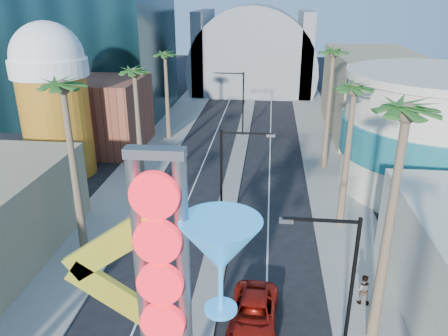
# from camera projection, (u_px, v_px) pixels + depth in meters

# --- Properties ---
(sidewalk_west) EXTENTS (5.00, 100.00, 0.15)m
(sidewalk_west) POSITION_uv_depth(u_px,v_px,m) (150.00, 157.00, 47.64)
(sidewalk_west) COLOR gray
(sidewalk_west) RESTS_ON ground
(sidewalk_east) EXTENTS (5.00, 100.00, 0.15)m
(sidewalk_east) POSITION_uv_depth(u_px,v_px,m) (327.00, 164.00, 45.77)
(sidewalk_east) COLOR gray
(sidewalk_east) RESTS_ON ground
(median) EXTENTS (1.60, 84.00, 0.15)m
(median) POSITION_uv_depth(u_px,v_px,m) (239.00, 151.00, 49.47)
(median) COLOR gray
(median) RESTS_ON ground
(brick_filler_west) EXTENTS (10.00, 10.00, 8.00)m
(brick_filler_west) POSITION_uv_depth(u_px,v_px,m) (99.00, 114.00, 49.59)
(brick_filler_west) COLOR brown
(brick_filler_west) RESTS_ON ground
(filler_east) EXTENTS (10.00, 20.00, 10.00)m
(filler_east) POSITION_uv_depth(u_px,v_px,m) (371.00, 93.00, 55.30)
(filler_east) COLOR #978561
(filler_east) RESTS_ON ground
(beer_mug) EXTENTS (7.00, 7.00, 14.50)m
(beer_mug) POSITION_uv_depth(u_px,v_px,m) (53.00, 95.00, 40.87)
(beer_mug) COLOR #A96F16
(beer_mug) RESTS_ON ground
(turquoise_building) EXTENTS (16.60, 16.60, 10.60)m
(turquoise_building) POSITION_uv_depth(u_px,v_px,m) (437.00, 133.00, 38.40)
(turquoise_building) COLOR beige
(turquoise_building) RESTS_ON ground
(canopy) EXTENTS (22.00, 16.00, 22.00)m
(canopy) POSITION_uv_depth(u_px,v_px,m) (253.00, 67.00, 79.29)
(canopy) COLOR slate
(canopy) RESTS_ON ground
(neon_sign) EXTENTS (6.53, 2.60, 12.55)m
(neon_sign) POSITION_uv_depth(u_px,v_px,m) (188.00, 300.00, 14.36)
(neon_sign) COLOR gray
(neon_sign) RESTS_ON ground
(streetlight_0) EXTENTS (3.79, 0.25, 8.00)m
(streetlight_0) POSITION_uv_depth(u_px,v_px,m) (229.00, 172.00, 31.02)
(streetlight_0) COLOR black
(streetlight_0) RESTS_ON ground
(streetlight_1) EXTENTS (3.79, 0.25, 8.00)m
(streetlight_1) POSITION_uv_depth(u_px,v_px,m) (239.00, 98.00, 53.28)
(streetlight_1) COLOR black
(streetlight_1) RESTS_ON ground
(streetlight_2) EXTENTS (3.45, 0.25, 8.00)m
(streetlight_2) POSITION_uv_depth(u_px,v_px,m) (342.00, 281.00, 19.35)
(streetlight_2) COLOR black
(streetlight_2) RESTS_ON ground
(palm_1) EXTENTS (2.40, 2.40, 12.70)m
(palm_1) POSITION_uv_depth(u_px,v_px,m) (64.00, 99.00, 26.06)
(palm_1) COLOR brown
(palm_1) RESTS_ON ground
(palm_2) EXTENTS (2.40, 2.40, 11.20)m
(palm_2) POSITION_uv_depth(u_px,v_px,m) (135.00, 79.00, 39.48)
(palm_2) COLOR brown
(palm_2) RESTS_ON ground
(palm_3) EXTENTS (2.40, 2.40, 11.20)m
(palm_3) POSITION_uv_depth(u_px,v_px,m) (165.00, 60.00, 50.56)
(palm_3) COLOR brown
(palm_3) RESTS_ON ground
(palm_5) EXTENTS (2.40, 2.40, 13.20)m
(palm_5) POSITION_uv_depth(u_px,v_px,m) (404.00, 130.00, 18.58)
(palm_5) COLOR brown
(palm_5) RESTS_ON ground
(palm_6) EXTENTS (2.40, 2.40, 11.70)m
(palm_6) POSITION_uv_depth(u_px,v_px,m) (353.00, 99.00, 30.16)
(palm_6) COLOR brown
(palm_6) RESTS_ON ground
(palm_7) EXTENTS (2.40, 2.40, 12.70)m
(palm_7) POSITION_uv_depth(u_px,v_px,m) (333.00, 61.00, 40.90)
(palm_7) COLOR brown
(palm_7) RESTS_ON ground
(red_pickup) EXTENTS (2.73, 5.51, 1.50)m
(red_pickup) POSITION_uv_depth(u_px,v_px,m) (253.00, 315.00, 23.28)
(red_pickup) COLOR #A3160C
(red_pickup) RESTS_ON ground
(pedestrian_b) EXTENTS (0.95, 0.76, 1.84)m
(pedestrian_b) POSITION_uv_depth(u_px,v_px,m) (363.00, 289.00, 24.75)
(pedestrian_b) COLOR gray
(pedestrian_b) RESTS_ON sidewalk_east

